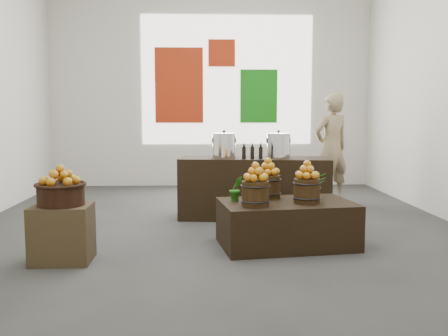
{
  "coord_description": "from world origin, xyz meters",
  "views": [
    {
      "loc": [
        -0.14,
        -6.01,
        1.39
      ],
      "look_at": [
        0.09,
        -0.4,
        0.77
      ],
      "focal_mm": 40.0,
      "sensor_mm": 36.0,
      "label": 1
    }
  ],
  "objects_px": {
    "stock_pot_center": "(278,146)",
    "counter": "(254,188)",
    "stock_pot_left": "(224,146)",
    "shopper": "(331,148)",
    "display_table": "(286,224)",
    "crate": "(62,233)",
    "wicker_basket": "(61,195)"
  },
  "relations": [
    {
      "from": "crate",
      "to": "stock_pot_left",
      "type": "height_order",
      "value": "stock_pot_left"
    },
    {
      "from": "wicker_basket",
      "to": "stock_pot_center",
      "type": "bearing_deg",
      "value": 39.03
    },
    {
      "from": "stock_pot_center",
      "to": "stock_pot_left",
      "type": "bearing_deg",
      "value": 174.07
    },
    {
      "from": "stock_pot_center",
      "to": "shopper",
      "type": "xyz_separation_m",
      "value": [
        1.01,
        1.22,
        -0.11
      ]
    },
    {
      "from": "wicker_basket",
      "to": "display_table",
      "type": "height_order",
      "value": "wicker_basket"
    },
    {
      "from": "wicker_basket",
      "to": "shopper",
      "type": "height_order",
      "value": "shopper"
    },
    {
      "from": "stock_pot_left",
      "to": "stock_pot_center",
      "type": "bearing_deg",
      "value": -5.93
    },
    {
      "from": "display_table",
      "to": "stock_pot_left",
      "type": "relative_size",
      "value": 4.47
    },
    {
      "from": "display_table",
      "to": "stock_pot_left",
      "type": "distance_m",
      "value": 1.74
    },
    {
      "from": "display_table",
      "to": "stock_pot_left",
      "type": "bearing_deg",
      "value": 103.75
    },
    {
      "from": "wicker_basket",
      "to": "stock_pot_left",
      "type": "xyz_separation_m",
      "value": [
        1.59,
        1.93,
        0.32
      ]
    },
    {
      "from": "stock_pot_center",
      "to": "shopper",
      "type": "height_order",
      "value": "shopper"
    },
    {
      "from": "display_table",
      "to": "stock_pot_center",
      "type": "bearing_deg",
      "value": 76.98
    },
    {
      "from": "crate",
      "to": "counter",
      "type": "relative_size",
      "value": 0.27
    },
    {
      "from": "wicker_basket",
      "to": "display_table",
      "type": "xyz_separation_m",
      "value": [
        2.18,
        0.47,
        -0.4
      ]
    },
    {
      "from": "crate",
      "to": "stock_pot_center",
      "type": "relative_size",
      "value": 1.77
    },
    {
      "from": "display_table",
      "to": "stock_pot_left",
      "type": "xyz_separation_m",
      "value": [
        -0.6,
        1.46,
        0.72
      ]
    },
    {
      "from": "crate",
      "to": "stock_pot_center",
      "type": "distance_m",
      "value": 3.03
    },
    {
      "from": "wicker_basket",
      "to": "display_table",
      "type": "distance_m",
      "value": 2.27
    },
    {
      "from": "counter",
      "to": "stock_pot_center",
      "type": "height_order",
      "value": "stock_pot_center"
    },
    {
      "from": "wicker_basket",
      "to": "counter",
      "type": "height_order",
      "value": "counter"
    },
    {
      "from": "counter",
      "to": "stock_pot_center",
      "type": "xyz_separation_m",
      "value": [
        0.31,
        -0.03,
        0.55
      ]
    },
    {
      "from": "stock_pot_center",
      "to": "shopper",
      "type": "distance_m",
      "value": 1.59
    },
    {
      "from": "stock_pot_left",
      "to": "shopper",
      "type": "distance_m",
      "value": 2.07
    },
    {
      "from": "crate",
      "to": "display_table",
      "type": "relative_size",
      "value": 0.4
    },
    {
      "from": "stock_pot_center",
      "to": "shopper",
      "type": "bearing_deg",
      "value": 50.31
    },
    {
      "from": "stock_pot_left",
      "to": "stock_pot_center",
      "type": "height_order",
      "value": "same"
    },
    {
      "from": "display_table",
      "to": "shopper",
      "type": "distance_m",
      "value": 2.91
    },
    {
      "from": "stock_pot_center",
      "to": "counter",
      "type": "bearing_deg",
      "value": 174.07
    },
    {
      "from": "stock_pot_left",
      "to": "wicker_basket",
      "type": "bearing_deg",
      "value": -129.37
    },
    {
      "from": "shopper",
      "to": "display_table",
      "type": "bearing_deg",
      "value": 42.24
    },
    {
      "from": "wicker_basket",
      "to": "shopper",
      "type": "bearing_deg",
      "value": 42.96
    }
  ]
}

